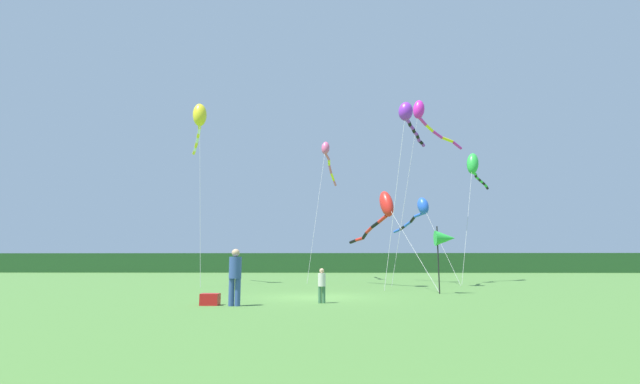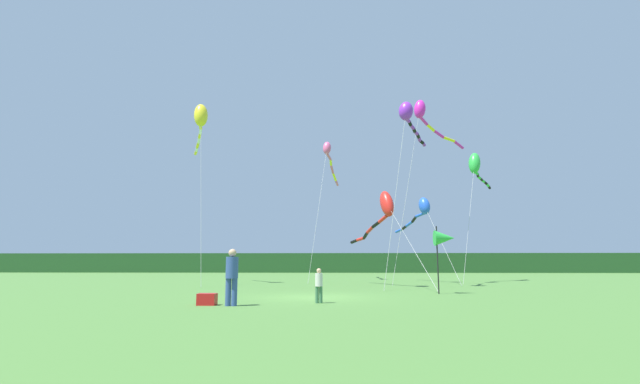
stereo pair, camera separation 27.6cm
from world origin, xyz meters
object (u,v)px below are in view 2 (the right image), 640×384
Objects in this scene: kite_blue at (421,210)px; kite_red at (383,209)px; cooler_box at (207,299)px; banner_flag_pole at (444,239)px; kite_green at (475,165)px; kite_magenta at (425,115)px; kite_purple at (407,115)px; kite_rainbow at (329,157)px; person_child at (319,284)px; kite_yellow at (201,119)px; person_adult at (232,274)px.

kite_blue is 0.85× the size of kite_red.
kite_red is at bearing 58.43° from cooler_box.
banner_flag_pole is at bearing -95.93° from kite_blue.
kite_magenta is at bearing -139.87° from kite_green.
kite_purple is 12.00m from kite_rainbow.
kite_green is 11.67m from kite_red.
kite_yellow is at bearing 122.78° from person_child.
kite_purple is at bearing -112.96° from kite_magenta.
kite_red is at bearing 148.90° from kite_purple.
person_adult is at bearing -117.84° from kite_red.
kite_yellow is (-8.66, 13.45, 10.47)m from person_child.
kite_purple is at bearing -127.45° from kite_green.
person_child is 22.74m from kite_green.
banner_flag_pole is at bearing -113.44° from kite_green.
kite_blue is at bearing -33.92° from kite_rainbow.
banner_flag_pole is 15.75m from kite_green.
kite_red is (3.38, 10.54, 3.83)m from person_child.
kite_magenta is at bearing 67.04° from kite_purple.
kite_blue is at bearing 59.84° from kite_red.
kite_green is at bearing 40.13° from kite_magenta.
banner_flag_pole is 0.28× the size of kite_purple.
kite_green is at bearing 51.84° from cooler_box.
banner_flag_pole is 11.78m from kite_blue.
person_adult is 0.15× the size of kite_rainbow.
kite_purple is 0.90× the size of kite_rainbow.
banner_flag_pole is at bearing 35.56° from person_adult.
person_child is 0.10× the size of kite_yellow.
person_adult is at bearing -144.44° from banner_flag_pole.
kite_blue is 0.79× the size of kite_purple.
kite_rainbow is (2.81, 21.78, 9.08)m from person_adult.
kite_rainbow is 1.18× the size of kite_red.
cooler_box is at bearing -121.10° from kite_blue.
cooler_box is 0.06× the size of kite_green.
person_child is 0.14× the size of kite_blue.
banner_flag_pole is at bearing -31.43° from kite_yellow.
kite_yellow is at bearing 148.57° from banner_flag_pole.
kite_magenta is at bearing -87.10° from kite_blue.
kite_magenta is 8.61m from kite_red.
kite_rainbow is at bearing 136.51° from kite_magenta.
kite_green is (6.42, 8.38, -1.22)m from kite_purple.
person_child is at bearing -57.22° from kite_yellow.
banner_flag_pole is 0.31× the size of kite_green.
kite_yellow is 11.36m from kite_rainbow.
kite_yellow is 14.05m from kite_red.
kite_yellow is at bearing -140.28° from kite_rainbow.
cooler_box is (-3.62, -0.85, -0.47)m from person_child.
kite_blue is at bearing 58.90° from cooler_box.
kite_purple is (4.82, 9.67, 9.30)m from person_child.
kite_purple reaches higher than person_adult.
kite_blue is 0.72× the size of kite_rainbow.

